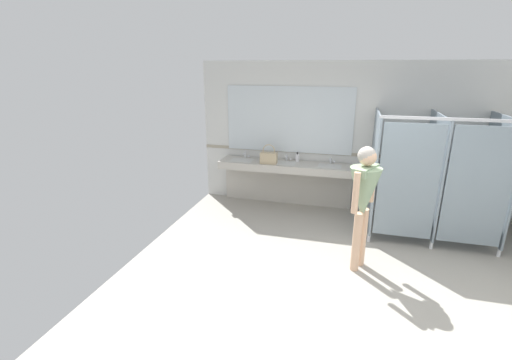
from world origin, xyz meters
TOP-DOWN VIEW (x-y plane):
  - ground_plane at (0.00, 0.00)m, footprint 5.98×5.97m
  - wall_back at (0.00, 2.74)m, footprint 5.98×0.12m
  - wall_back_tile_band at (0.00, 2.68)m, footprint 5.98×0.01m
  - vanity_counter at (-1.29, 2.48)m, footprint 2.50×0.53m
  - mirror_panel at (-1.29, 2.67)m, footprint 2.40×0.02m
  - bathroom_stalls at (1.16, 1.77)m, footprint 1.85×1.41m
  - person_standing at (0.09, 0.49)m, footprint 0.53×0.54m
  - handbag at (-1.58, 2.26)m, footprint 0.31×0.14m
  - soap_dispenser at (-1.09, 2.56)m, footprint 0.07×0.07m

SIDE VIEW (x-z plane):
  - ground_plane at x=0.00m, z-range -0.10..0.00m
  - vanity_counter at x=-1.29m, z-range 0.14..1.14m
  - soap_dispenser at x=-1.09m, z-range 0.87..1.05m
  - handbag at x=-1.58m, z-range 0.82..1.18m
  - bathroom_stalls at x=1.16m, z-range 0.05..2.01m
  - wall_back_tile_band at x=0.00m, z-range 1.02..1.08m
  - person_standing at x=0.09m, z-range 0.23..1.90m
  - wall_back at x=0.00m, z-range 0.00..2.71m
  - mirror_panel at x=-1.29m, z-range 1.03..2.26m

